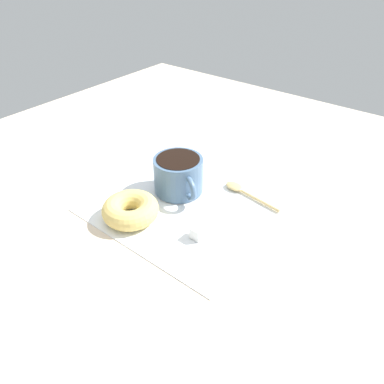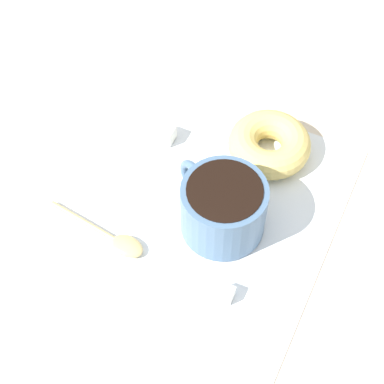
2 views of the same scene
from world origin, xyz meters
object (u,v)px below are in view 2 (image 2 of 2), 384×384
at_px(spoon, 116,240).
at_px(sugar_cube_extra, 166,134).
at_px(coffee_cup, 223,207).
at_px(donut, 269,144).
at_px(sugar_cube, 227,293).

height_order(spoon, sugar_cube_extra, sugar_cube_extra).
relative_size(coffee_cup, donut, 1.16).
relative_size(spoon, sugar_cube, 8.35).
height_order(coffee_cup, sugar_cube_extra, coffee_cup).
distance_m(coffee_cup, donut, 0.11).
bearing_deg(sugar_cube, coffee_cup, 116.32).
bearing_deg(donut, coffee_cup, -95.78).
bearing_deg(sugar_cube_extra, sugar_cube, -47.89).
relative_size(spoon, sugar_cube_extra, 6.37).
height_order(donut, sugar_cube, donut).
height_order(donut, sugar_cube_extra, donut).
bearing_deg(coffee_cup, sugar_cube, -63.68).
relative_size(donut, spoon, 0.78).
distance_m(sugar_cube, sugar_cube_extra, 0.21).
distance_m(coffee_cup, sugar_cube_extra, 0.14).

